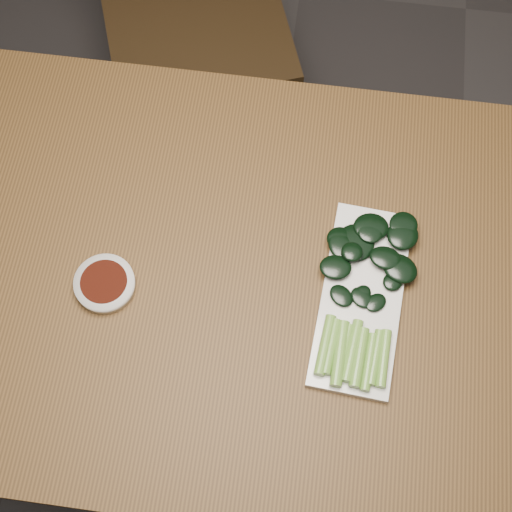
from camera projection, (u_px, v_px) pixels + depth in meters
The scene contains 5 objects.
ground at pixel (245, 378), 1.88m from camera, with size 6.00×6.00×0.00m, color #2F2C2C.
table at pixel (240, 288), 1.26m from camera, with size 1.40×0.80×0.75m.
sauce_bowl at pixel (105, 284), 1.17m from camera, with size 0.10×0.10×0.02m.
serving_plate at pixel (361, 298), 1.17m from camera, with size 0.15×0.33×0.01m.
gai_lan at pixel (364, 293), 1.15m from camera, with size 0.17×0.32×0.02m.
Camera 1 is at (0.09, -0.43, 1.86)m, focal length 50.00 mm.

